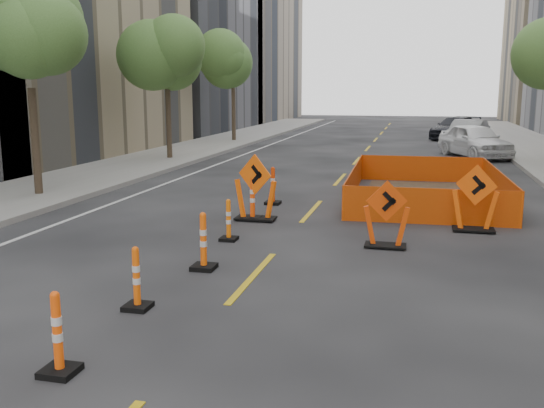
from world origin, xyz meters
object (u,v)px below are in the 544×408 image
(chevron_sign_left, at_px, (255,187))
(parked_car_mid, at_px, (467,134))
(channelizer_4, at_px, (203,241))
(chevron_sign_right, at_px, (475,198))
(parked_car_far, at_px, (455,128))
(chevron_sign_center, at_px, (386,214))
(channelizer_3, at_px, (136,278))
(channelizer_5, at_px, (229,220))
(channelizer_7, at_px, (273,186))
(channelizer_2, at_px, (57,333))
(parked_car_near, at_px, (475,141))
(channelizer_6, at_px, (252,198))

(chevron_sign_left, distance_m, parked_car_mid, 22.51)
(channelizer_4, bearing_deg, chevron_sign_right, 40.47)
(chevron_sign_right, height_order, parked_car_far, chevron_sign_right)
(chevron_sign_left, xyz_separation_m, chevron_sign_center, (3.35, -1.94, -0.13))
(channelizer_3, height_order, channelizer_4, channelizer_4)
(chevron_sign_center, relative_size, chevron_sign_right, 0.91)
(channelizer_5, xyz_separation_m, parked_car_far, (6.24, 29.12, 0.27))
(chevron_sign_center, bearing_deg, channelizer_7, 114.36)
(channelizer_4, relative_size, chevron_sign_center, 0.75)
(channelizer_3, distance_m, channelizer_7, 8.68)
(channelizer_4, height_order, channelizer_7, channelizer_7)
(parked_car_far, bearing_deg, channelizer_5, -79.69)
(channelizer_4, xyz_separation_m, chevron_sign_right, (5.08, 4.33, 0.25))
(channelizer_4, xyz_separation_m, chevron_sign_left, (-0.18, 4.31, 0.30))
(channelizer_2, relative_size, parked_car_far, 0.20)
(channelizer_5, distance_m, parked_car_mid, 24.58)
(channelizer_4, height_order, parked_car_mid, parked_car_mid)
(channelizer_4, relative_size, channelizer_7, 0.99)
(channelizer_2, height_order, channelizer_7, channelizer_7)
(chevron_sign_left, distance_m, parked_car_near, 17.49)
(chevron_sign_center, bearing_deg, parked_car_mid, 66.90)
(chevron_sign_left, relative_size, chevron_sign_center, 1.18)
(channelizer_4, distance_m, chevron_sign_center, 3.96)
(chevron_sign_left, relative_size, parked_car_mid, 0.36)
(channelizer_6, bearing_deg, chevron_sign_center, -29.82)
(channelizer_3, distance_m, chevron_sign_right, 8.43)
(channelizer_3, xyz_separation_m, channelizer_4, (0.27, 2.17, 0.05))
(chevron_sign_center, bearing_deg, channelizer_6, 134.91)
(parked_car_near, xyz_separation_m, parked_car_mid, (0.03, 5.32, -0.05))
(channelizer_3, bearing_deg, channelizer_2, -88.11)
(channelizer_7, xyz_separation_m, chevron_sign_center, (3.43, -4.14, 0.17))
(channelizer_7, xyz_separation_m, chevron_sign_right, (5.34, -2.18, 0.24))
(channelizer_6, xyz_separation_m, parked_car_far, (6.29, 26.95, 0.17))
(chevron_sign_right, height_order, parked_car_near, parked_car_near)
(chevron_sign_center, distance_m, parked_car_near, 18.43)
(channelizer_2, xyz_separation_m, chevron_sign_center, (3.36, 6.72, 0.21))
(channelizer_6, bearing_deg, parked_car_far, 76.85)
(channelizer_4, distance_m, parked_car_near, 21.49)
(chevron_sign_left, relative_size, chevron_sign_right, 1.07)
(channelizer_2, bearing_deg, channelizer_3, 91.89)
(channelizer_5, relative_size, chevron_sign_center, 0.65)
(channelizer_3, height_order, chevron_sign_right, chevron_sign_right)
(parked_car_far, bearing_deg, chevron_sign_right, -69.61)
(channelizer_4, distance_m, chevron_sign_right, 6.68)
(channelizer_3, bearing_deg, parked_car_near, 73.70)
(channelizer_7, bearing_deg, channelizer_4, -87.67)
(chevron_sign_right, xyz_separation_m, parked_car_mid, (1.31, 21.51, -0.02))
(channelizer_6, bearing_deg, channelizer_7, 89.85)
(chevron_sign_center, bearing_deg, parked_car_near, 64.73)
(chevron_sign_center, bearing_deg, channelizer_5, 168.17)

